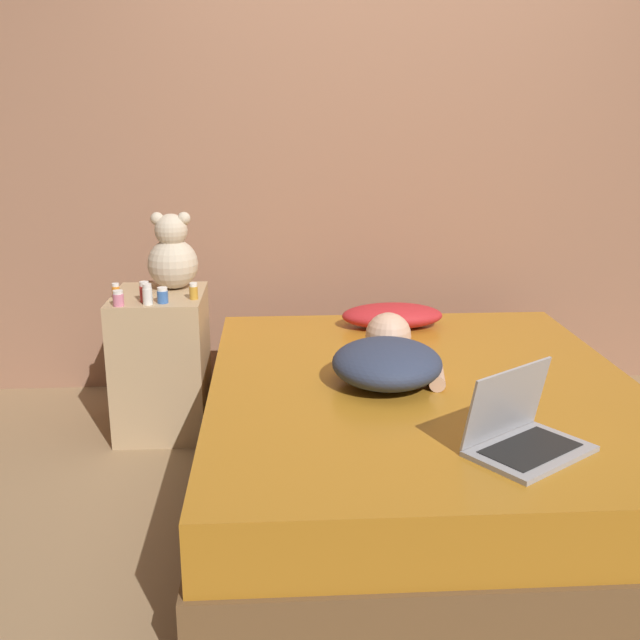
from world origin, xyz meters
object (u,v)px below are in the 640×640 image
(teddy_bear, at_px, (172,256))
(bottle_pink, at_px, (118,298))
(bottle_orange, at_px, (116,291))
(laptop, at_px, (521,432))
(bottle_red, at_px, (145,292))
(bottle_white, at_px, (147,295))
(bottle_blue, at_px, (163,295))
(bottle_amber, at_px, (194,291))
(person_lying, at_px, (388,358))
(pillow, at_px, (392,316))

(teddy_bear, bearing_deg, bottle_pink, -122.11)
(teddy_bear, bearing_deg, bottle_orange, -145.57)
(laptop, height_order, bottle_red, bottle_red)
(laptop, relative_size, bottle_white, 4.81)
(teddy_bear, bearing_deg, bottle_red, -111.46)
(bottle_pink, bearing_deg, bottle_blue, 12.24)
(bottle_amber, bearing_deg, laptop, -46.92)
(laptop, bearing_deg, bottle_amber, 98.13)
(bottle_blue, height_order, bottle_pink, bottle_blue)
(person_lying, bearing_deg, bottle_pink, 168.04)
(pillow, height_order, bottle_blue, bottle_blue)
(pillow, distance_m, teddy_bear, 1.06)
(teddy_bear, height_order, bottle_orange, teddy_bear)
(bottle_red, distance_m, bottle_amber, 0.21)
(laptop, xyz_separation_m, bottle_orange, (-1.44, 1.22, 0.17))
(teddy_bear, distance_m, bottle_blue, 0.30)
(bottle_orange, bearing_deg, bottle_white, -39.64)
(teddy_bear, bearing_deg, bottle_blue, -92.97)
(pillow, bearing_deg, laptop, -82.07)
(pillow, distance_m, laptop, 1.35)
(bottle_red, height_order, bottle_pink, bottle_red)
(teddy_bear, relative_size, bottle_white, 3.95)
(bottle_white, distance_m, bottle_pink, 0.12)
(bottle_blue, bearing_deg, laptop, -42.31)
(pillow, xyz_separation_m, bottle_pink, (-1.21, -0.27, 0.17))
(bottle_red, bearing_deg, teddy_bear, 68.54)
(bottle_orange, height_order, bottle_pink, bottle_pink)
(pillow, bearing_deg, bottle_amber, -169.48)
(bottle_red, distance_m, bottle_pink, 0.12)
(bottle_white, distance_m, bottle_orange, 0.21)
(bottle_blue, relative_size, bottle_amber, 0.94)
(bottle_white, bearing_deg, laptop, -40.36)
(bottle_red, height_order, bottle_amber, bottle_red)
(bottle_pink, bearing_deg, bottle_white, 7.91)
(bottle_amber, relative_size, bottle_orange, 1.14)
(person_lying, bearing_deg, bottle_orange, 162.41)
(bottle_orange, distance_m, bottle_pink, 0.15)
(pillow, height_order, bottle_amber, bottle_amber)
(bottle_amber, height_order, bottle_pink, bottle_amber)
(person_lying, distance_m, laptop, 0.71)
(pillow, bearing_deg, bottle_blue, -167.58)
(teddy_bear, distance_m, bottle_orange, 0.31)
(bottle_red, relative_size, bottle_orange, 1.37)
(teddy_bear, xyz_separation_m, bottle_white, (-0.07, -0.29, -0.11))
(bottle_orange, bearing_deg, person_lying, -26.95)
(person_lying, xyz_separation_m, laptop, (0.31, -0.64, -0.03))
(pillow, xyz_separation_m, bottle_orange, (-1.25, -0.12, 0.17))
(bottle_blue, xyz_separation_m, bottle_amber, (0.13, 0.06, 0.00))
(laptop, xyz_separation_m, bottle_blue, (-1.22, 1.11, 0.17))
(bottle_amber, bearing_deg, bottle_white, -156.37)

